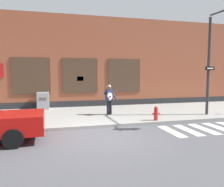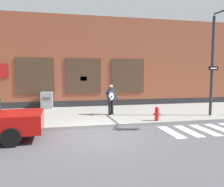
{
  "view_description": "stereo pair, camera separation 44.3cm",
  "coord_description": "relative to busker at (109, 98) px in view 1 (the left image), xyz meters",
  "views": [
    {
      "loc": [
        -1.64,
        -8.17,
        2.46
      ],
      "look_at": [
        0.87,
        1.6,
        1.53
      ],
      "focal_mm": 35.0,
      "sensor_mm": 36.0,
      "label": 1
    },
    {
      "loc": [
        -1.21,
        -8.27,
        2.46
      ],
      "look_at": [
        0.87,
        1.6,
        1.53
      ],
      "focal_mm": 35.0,
      "sensor_mm": 36.0,
      "label": 2
    }
  ],
  "objects": [
    {
      "name": "ground_plane",
      "position": [
        -1.25,
        -3.68,
        -1.09
      ],
      "size": [
        160.0,
        160.0,
        0.0
      ],
      "primitive_type": "plane",
      "color": "#4C4C51"
    },
    {
      "name": "sidewalk",
      "position": [
        -1.25,
        0.52,
        -1.02
      ],
      "size": [
        28.0,
        5.81,
        0.14
      ],
      "color": "gray",
      "rests_on": "ground"
    },
    {
      "name": "building_backdrop",
      "position": [
        -1.25,
        5.42,
        2.13
      ],
      "size": [
        28.0,
        4.06,
        6.45
      ],
      "color": "brown",
      "rests_on": "ground"
    },
    {
      "name": "crosswalk",
      "position": [
        4.21,
        -3.69,
        -1.09
      ],
      "size": [
        5.2,
        1.9,
        0.01
      ],
      "color": "silver",
      "rests_on": "ground"
    },
    {
      "name": "busker",
      "position": [
        0.0,
        0.0,
        0.0
      ],
      "size": [
        0.78,
        0.67,
        1.68
      ],
      "color": "black",
      "rests_on": "sidewalk"
    },
    {
      "name": "utility_box",
      "position": [
        -3.73,
        2.97,
        -0.4
      ],
      "size": [
        0.75,
        0.71,
        1.09
      ],
      "color": "gray",
      "rests_on": "sidewalk"
    },
    {
      "name": "fire_hydrant",
      "position": [
        1.89,
        -2.04,
        -0.61
      ],
      "size": [
        0.38,
        0.2,
        0.7
      ],
      "color": "red",
      "rests_on": "sidewalk"
    }
  ]
}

